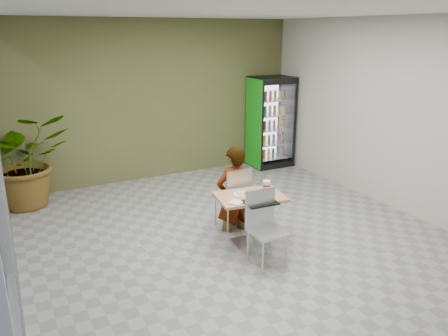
{
  "coord_description": "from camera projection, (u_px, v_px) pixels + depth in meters",
  "views": [
    {
      "loc": [
        -2.9,
        -4.96,
        2.95
      ],
      "look_at": [
        -0.03,
        0.54,
        1.0
      ],
      "focal_mm": 35.0,
      "sensor_mm": 36.0,
      "label": 1
    }
  ],
  "objects": [
    {
      "name": "potted_plant",
      "position": [
        25.0,
        160.0,
        7.51
      ],
      "size": [
        1.67,
        1.5,
        1.64
      ],
      "primitive_type": "imported",
      "rotation": [
        0.0,
        0.0,
        0.16
      ],
      "color": "#2B6C30",
      "rests_on": "ground"
    },
    {
      "name": "room_envelope",
      "position": [
        245.0,
        136.0,
        5.88
      ],
      "size": [
        6.0,
        7.0,
        3.2
      ],
      "primitive_type": null,
      "color": "beige",
      "rests_on": "ground"
    },
    {
      "name": "chair_far",
      "position": [
        236.0,
        194.0,
        6.62
      ],
      "size": [
        0.47,
        0.47,
        1.0
      ],
      "rotation": [
        0.0,
        0.0,
        3.2
      ],
      "color": "silver",
      "rests_on": "ground"
    },
    {
      "name": "cafeteria_tray",
      "position": [
        260.0,
        202.0,
        5.83
      ],
      "size": [
        0.45,
        0.34,
        0.02
      ],
      "primitive_type": "cube",
      "rotation": [
        0.0,
        0.0,
        -0.06
      ],
      "color": "black",
      "rests_on": "dining_table"
    },
    {
      "name": "seated_woman",
      "position": [
        234.0,
        197.0,
        6.69
      ],
      "size": [
        0.62,
        0.42,
        1.62
      ],
      "primitive_type": "imported",
      "rotation": [
        0.0,
        0.0,
        3.2
      ],
      "color": "black",
      "rests_on": "ground"
    },
    {
      "name": "dining_table",
      "position": [
        250.0,
        210.0,
        6.17
      ],
      "size": [
        1.02,
        0.79,
        0.75
      ],
      "rotation": [
        0.0,
        0.0,
        -0.16
      ],
      "color": "tan",
      "rests_on": "ground"
    },
    {
      "name": "napkin_stack",
      "position": [
        236.0,
        203.0,
        5.82
      ],
      "size": [
        0.22,
        0.22,
        0.02
      ],
      "primitive_type": "cube",
      "rotation": [
        0.0,
        0.0,
        0.5
      ],
      "color": "white",
      "rests_on": "dining_table"
    },
    {
      "name": "beverage_fridge",
      "position": [
        271.0,
        122.0,
        9.78
      ],
      "size": [
        0.93,
        0.72,
        2.0
      ],
      "rotation": [
        0.0,
        0.0,
        -0.02
      ],
      "color": "black",
      "rests_on": "ground"
    },
    {
      "name": "soda_cup",
      "position": [
        267.0,
        187.0,
        6.18
      ],
      "size": [
        0.1,
        0.1,
        0.18
      ],
      "color": "white",
      "rests_on": "dining_table"
    },
    {
      "name": "pizza_plate",
      "position": [
        242.0,
        193.0,
        6.14
      ],
      "size": [
        0.34,
        0.29,
        0.03
      ],
      "color": "white",
      "rests_on": "dining_table"
    },
    {
      "name": "ground",
      "position": [
        243.0,
        243.0,
        6.36
      ],
      "size": [
        7.0,
        7.0,
        0.0
      ],
      "primitive_type": "plane",
      "color": "gray",
      "rests_on": "ground"
    },
    {
      "name": "chair_near",
      "position": [
        264.0,
        221.0,
        5.69
      ],
      "size": [
        0.44,
        0.45,
        0.99
      ],
      "rotation": [
        0.0,
        0.0,
        -0.01
      ],
      "color": "silver",
      "rests_on": "ground"
    }
  ]
}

